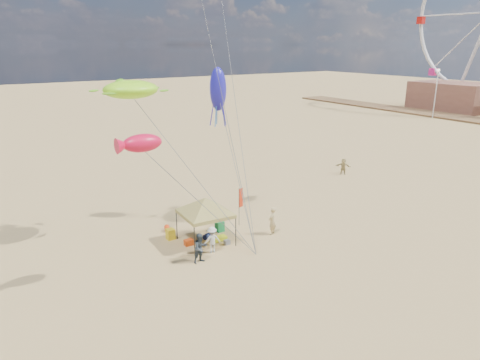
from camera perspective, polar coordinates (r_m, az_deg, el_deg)
The scene contains 20 objects.
ground at distance 26.70m, azimuth 3.60°, elevation -9.83°, with size 280.00×280.00×0.00m, color tan.
canopy_tent at distance 27.37m, azimuth -4.56°, elevation -2.54°, with size 5.65×5.65×3.49m.
feather_flag at distance 30.41m, azimuth 0.06°, elevation -2.61°, with size 0.40×0.15×2.71m.
cooler_red at distance 28.12m, azimuth -6.66°, elevation -8.03°, with size 0.54×0.38×0.38m, color #D64611.
cooler_blue at distance 32.12m, azimuth -3.13°, elevation -4.65°, with size 0.54×0.38×0.38m, color #1517AD.
bag_navy at distance 28.91m, azimuth -4.23°, elevation -7.25°, with size 0.36×0.36×0.60m, color #0D1539.
bag_orange at distance 30.34m, azimuth -9.43°, elevation -6.24°, with size 0.36×0.36×0.60m, color red.
chair_green at distance 29.91m, azimuth -2.65°, elevation -6.00°, with size 0.50×0.50×0.70m, color #1A9246.
chair_yellow at distance 29.05m, azimuth -9.00°, elevation -6.94°, with size 0.50×0.50×0.70m, color yellow.
crate_grey at distance 28.09m, azimuth -1.70°, elevation -8.06°, with size 0.34×0.30×0.28m, color gray.
beach_cart at distance 28.49m, azimuth -2.68°, elevation -7.57°, with size 0.90×0.50×0.24m, color #DAE919.
person_near_a at distance 29.26m, azimuth 4.21°, elevation -5.30°, with size 0.69×0.46×1.90m, color tan.
person_near_b at distance 25.68m, azimuth -5.13°, elevation -8.78°, with size 0.88×0.68×1.80m, color #313C43.
person_near_c at distance 26.81m, azimuth -3.65°, elevation -7.74°, with size 1.07×0.62×1.66m, color beige.
person_far_c at distance 43.90m, azimuth 13.24°, elevation 1.75°, with size 1.47×0.47×1.58m, color tan.
building_north at distance 95.48m, azimuth 25.90°, elevation 9.74°, with size 10.00×14.00×5.20m, color #8C5947.
lamp_north at distance 82.97m, azimuth 24.13°, elevation 11.13°, with size 0.50×0.50×8.25m.
turtle_kite at distance 27.49m, azimuth -13.99°, elevation 11.31°, with size 3.31×2.65×1.10m, color #9EFF1A.
fish_kite at distance 21.83m, azimuth -12.54°, elevation 4.70°, with size 2.00×1.00×0.89m, color red.
squid_kite at distance 30.47m, azimuth -2.87°, elevation 11.69°, with size 1.13×1.13×2.94m, color #211CAB.
Camera 1 is at (-14.44, -18.93, 12.09)m, focal length 32.92 mm.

